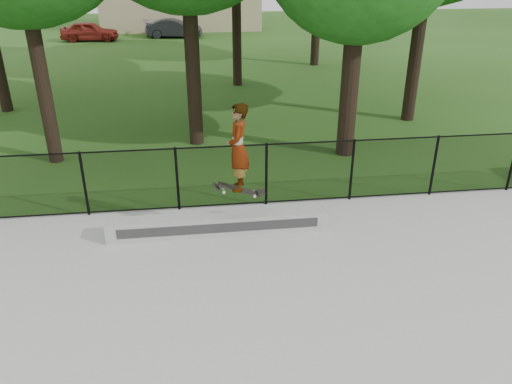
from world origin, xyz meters
TOP-DOWN VIEW (x-y plane):
  - grind_ledge at (-1.17, 4.70)m, footprint 4.54×0.40m
  - car_a at (-8.21, 31.94)m, footprint 3.78×1.63m
  - car_b at (-2.54, 32.69)m, footprint 3.58×1.78m
  - car_c at (-2.65, 33.77)m, footprint 3.95×2.20m
  - skater_airborne at (-0.76, 4.47)m, footprint 0.80×0.67m
  - chainlink_fence at (0.00, 5.90)m, footprint 16.06×0.06m

SIDE VIEW (x-z plane):
  - grind_ledge at x=-1.17m, z-range 0.06..0.48m
  - car_c at x=-2.65m, z-range 0.00..1.18m
  - car_b at x=-2.54m, z-range 0.00..1.25m
  - car_a at x=-8.21m, z-range 0.00..1.28m
  - chainlink_fence at x=0.00m, z-range 0.06..1.56m
  - skater_airborne at x=-0.76m, z-range 1.03..2.95m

